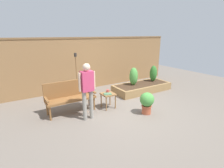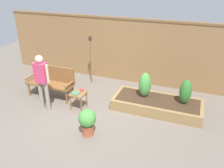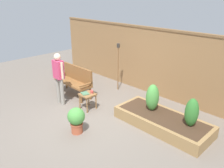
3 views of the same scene
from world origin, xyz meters
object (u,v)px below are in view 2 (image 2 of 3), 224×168
(potted_boxwood, at_px, (87,121))
(tiki_torch, at_px, (91,52))
(shrub_near_bench, at_px, (145,85))
(shrub_far_corner, at_px, (186,92))
(side_table, at_px, (78,96))
(book_on_table, at_px, (76,93))
(garden_bench, at_px, (51,79))
(person_by_bench, at_px, (42,78))
(cup_on_table, at_px, (82,90))

(potted_boxwood, distance_m, tiki_torch, 2.94)
(shrub_near_bench, height_order, shrub_far_corner, shrub_near_bench)
(side_table, xyz_separation_m, book_on_table, (-0.05, -0.05, 0.10))
(garden_bench, relative_size, side_table, 3.00)
(shrub_far_corner, bearing_deg, person_by_bench, -162.01)
(side_table, bearing_deg, cup_on_table, 66.59)
(garden_bench, distance_m, tiki_torch, 1.57)
(side_table, xyz_separation_m, potted_boxwood, (0.75, -0.95, -0.02))
(garden_bench, height_order, tiki_torch, tiki_torch)
(garden_bench, bearing_deg, person_by_bench, -70.60)
(cup_on_table, relative_size, shrub_far_corner, 0.17)
(potted_boxwood, bearing_deg, garden_bench, 144.49)
(side_table, distance_m, person_by_bench, 1.07)
(cup_on_table, height_order, person_by_bench, person_by_bench)
(garden_bench, height_order, side_table, garden_bench)
(book_on_table, height_order, shrub_far_corner, shrub_far_corner)
(shrub_near_bench, distance_m, tiki_torch, 2.27)
(shrub_near_bench, height_order, person_by_bench, person_by_bench)
(garden_bench, bearing_deg, tiki_torch, 60.92)
(side_table, relative_size, cup_on_table, 4.11)
(book_on_table, relative_size, potted_boxwood, 0.35)
(book_on_table, bearing_deg, person_by_bench, -141.19)
(cup_on_table, bearing_deg, shrub_near_bench, 23.25)
(shrub_far_corner, bearing_deg, garden_bench, -173.71)
(book_on_table, xyz_separation_m, shrub_near_bench, (1.70, 0.85, 0.16))
(garden_bench, xyz_separation_m, cup_on_table, (1.16, -0.26, -0.02))
(cup_on_table, xyz_separation_m, tiki_torch, (-0.45, 1.54, 0.59))
(shrub_near_bench, height_order, tiki_torch, tiki_torch)
(book_on_table, xyz_separation_m, person_by_bench, (-0.80, -0.31, 0.44))
(garden_bench, distance_m, shrub_near_bench, 2.79)
(side_table, xyz_separation_m, cup_on_table, (0.05, 0.12, 0.13))
(side_table, distance_m, tiki_torch, 1.85)
(garden_bench, relative_size, tiki_torch, 0.89)
(garden_bench, xyz_separation_m, shrub_near_bench, (2.76, 0.42, 0.11))
(book_on_table, bearing_deg, shrub_far_corner, 34.95)
(shrub_far_corner, relative_size, person_by_bench, 0.44)
(tiki_torch, relative_size, person_by_bench, 1.03)
(garden_bench, height_order, person_by_bench, person_by_bench)
(shrub_near_bench, distance_m, shrub_far_corner, 1.08)
(side_table, relative_size, person_by_bench, 0.31)
(potted_boxwood, bearing_deg, person_by_bench, 159.74)
(garden_bench, relative_size, potted_boxwood, 2.21)
(potted_boxwood, bearing_deg, book_on_table, 131.78)
(book_on_table, bearing_deg, side_table, 64.68)
(side_table, xyz_separation_m, shrub_far_corner, (2.73, 0.80, 0.24))
(tiki_torch, bearing_deg, shrub_near_bench, -22.61)
(book_on_table, distance_m, person_by_bench, 0.96)
(garden_bench, bearing_deg, shrub_far_corner, 6.29)
(book_on_table, bearing_deg, potted_boxwood, -30.38)
(potted_boxwood, relative_size, tiki_torch, 0.40)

